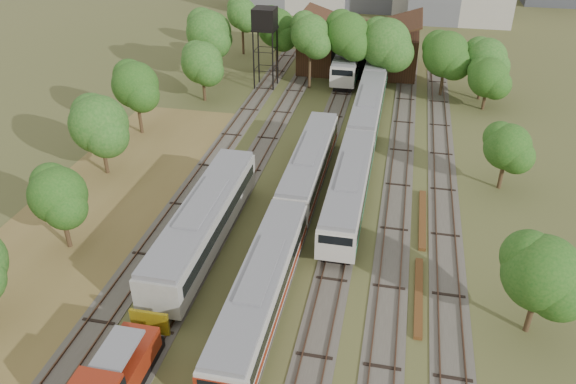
% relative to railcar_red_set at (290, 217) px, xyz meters
% --- Properties ---
extents(dry_grass_patch, '(14.00, 60.00, 0.04)m').
position_rel_railcar_red_set_xyz_m(dry_grass_patch, '(-16.00, -7.05, -1.84)').
color(dry_grass_patch, brown).
rests_on(dry_grass_patch, ground).
extents(tracks, '(24.60, 80.00, 0.19)m').
position_rel_railcar_red_set_xyz_m(tracks, '(1.33, 9.95, -1.81)').
color(tracks, '#4C473D').
rests_on(tracks, ground).
extents(railcar_red_set, '(2.84, 34.57, 3.51)m').
position_rel_railcar_red_set_xyz_m(railcar_red_set, '(0.00, 0.00, 0.00)').
color(railcar_red_set, black).
rests_on(railcar_red_set, ground).
extents(railcar_green_set, '(2.92, 52.07, 3.61)m').
position_rel_railcar_red_set_xyz_m(railcar_green_set, '(4.00, 22.49, 0.05)').
color(railcar_green_set, black).
rests_on(railcar_green_set, ground).
extents(railcar_rear, '(3.13, 16.08, 3.88)m').
position_rel_railcar_red_set_xyz_m(railcar_rear, '(0.00, 39.82, 0.20)').
color(railcar_rear, black).
rests_on(railcar_rear, ground).
extents(shunter_locomotive, '(2.48, 8.10, 3.25)m').
position_rel_railcar_red_set_xyz_m(shunter_locomotive, '(-6.00, -17.33, -0.32)').
color(shunter_locomotive, black).
rests_on(shunter_locomotive, ground).
extents(old_grey_coach, '(3.14, 18.00, 3.89)m').
position_rel_railcar_red_set_xyz_m(old_grey_coach, '(-6.00, -2.51, 0.27)').
color(old_grey_coach, black).
rests_on(old_grey_coach, ground).
extents(water_tower, '(2.89, 2.89, 10.03)m').
position_rel_railcar_red_set_xyz_m(water_tower, '(-10.01, 32.79, 6.59)').
color(water_tower, black).
rests_on(water_tower, ground).
extents(rail_pile_near, '(0.54, 8.12, 0.27)m').
position_rel_railcar_red_set_xyz_m(rail_pile_near, '(10.00, -5.16, -1.72)').
color(rail_pile_near, brown).
rests_on(rail_pile_near, ground).
extents(rail_pile_far, '(0.55, 8.80, 0.29)m').
position_rel_railcar_red_set_xyz_m(rail_pile_far, '(10.20, 4.56, -1.71)').
color(rail_pile_far, brown).
rests_on(rail_pile_far, ground).
extents(maintenance_shed, '(16.45, 11.55, 7.58)m').
position_rel_railcar_red_set_xyz_m(maintenance_shed, '(1.00, 42.93, 1.06)').
color(maintenance_shed, '#3B2415').
rests_on(maintenance_shed, ground).
extents(tree_band_left, '(8.41, 72.24, 8.55)m').
position_rel_railcar_red_set_xyz_m(tree_band_left, '(-17.72, 13.09, 3.28)').
color(tree_band_left, '#382616').
rests_on(tree_band_left, ground).
extents(tree_band_far, '(39.53, 9.40, 9.66)m').
position_rel_railcar_red_set_xyz_m(tree_band_far, '(0.75, 34.14, 4.34)').
color(tree_band_far, '#382616').
rests_on(tree_band_far, ground).
extents(tree_band_right, '(5.10, 42.09, 6.89)m').
position_rel_railcar_red_set_xyz_m(tree_band_right, '(16.87, 11.20, 2.34)').
color(tree_band_right, '#382616').
rests_on(tree_band_right, ground).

